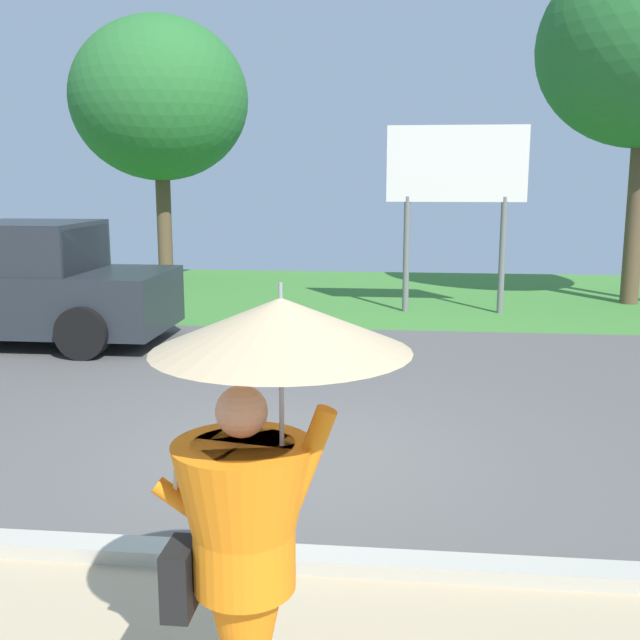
# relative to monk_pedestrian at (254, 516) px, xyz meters

# --- Properties ---
(ground_plane) EXTENTS (40.00, 22.00, 0.20)m
(ground_plane) POSITION_rel_monk_pedestrian_xyz_m (-0.39, 6.57, -1.18)
(ground_plane) COLOR #565451
(monk_pedestrian) EXTENTS (1.11, 1.07, 2.13)m
(monk_pedestrian) POSITION_rel_monk_pedestrian_xyz_m (0.00, 0.00, 0.00)
(monk_pedestrian) COLOR orange
(monk_pedestrian) RESTS_ON ground_plane
(pickup_truck) EXTENTS (5.20, 2.28, 1.88)m
(pickup_truck) POSITION_rel_monk_pedestrian_xyz_m (-5.54, 8.08, -0.26)
(pickup_truck) COLOR #23282D
(pickup_truck) RESTS_ON ground_plane
(roadside_billboard) EXTENTS (2.60, 0.12, 3.50)m
(roadside_billboard) POSITION_rel_monk_pedestrian_xyz_m (1.61, 11.50, 1.42)
(roadside_billboard) COLOR slate
(roadside_billboard) RESTS_ON ground_plane
(tree_center_back) EXTENTS (4.20, 4.20, 6.30)m
(tree_center_back) POSITION_rel_monk_pedestrian_xyz_m (-5.18, 15.07, 3.24)
(tree_center_back) COLOR brown
(tree_center_back) RESTS_ON ground_plane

